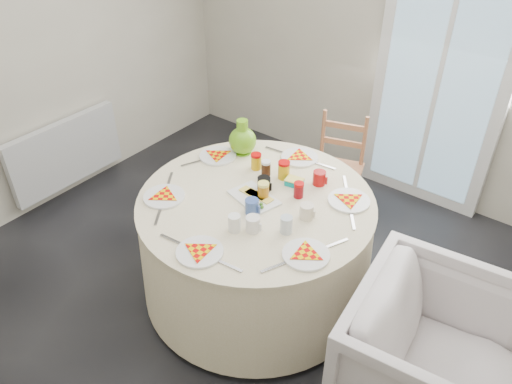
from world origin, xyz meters
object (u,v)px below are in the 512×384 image
Objects in this scene: radiator at (66,153)px; green_pitcher at (242,136)px; table at (256,246)px; armchair at (437,362)px; wooden_chair at (337,164)px.

green_pitcher reaches higher than radiator.
armchair is (1.23, -0.14, 0.02)m from table.
wooden_chair is 0.97× the size of armchair.
green_pitcher is (-0.40, 0.37, 0.49)m from table.
table is at bearing 1.53° from radiator.
green_pitcher is at bearing -137.83° from wooden_chair.
wooden_chair is at bearing 29.46° from radiator.
green_pitcher is at bearing 15.52° from radiator.
wooden_chair reaches higher than radiator.
radiator is at bearing 82.07° from armchair.
radiator is 1.16× the size of armchair.
table is 1.69× the size of armchair.
armchair is 1.78m from green_pitcher.
radiator is at bearing -167.89° from wooden_chair.
table is at bearing 77.13° from armchair.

